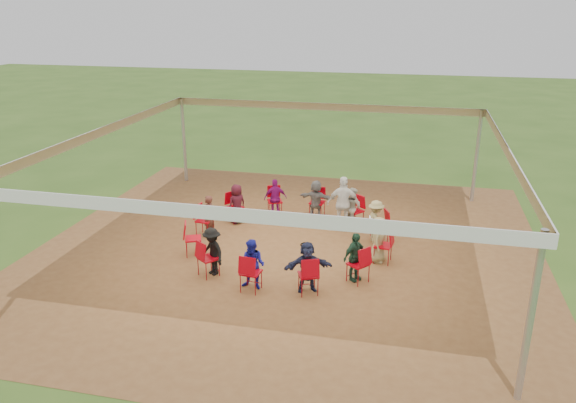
% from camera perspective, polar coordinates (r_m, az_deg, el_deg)
% --- Properties ---
extents(ground, '(80.00, 80.00, 0.00)m').
position_cam_1_polar(ground, '(14.92, 0.10, -4.74)').
color(ground, '#385A1C').
rests_on(ground, ground).
extents(dirt_patch, '(13.00, 13.00, 0.00)m').
position_cam_1_polar(dirt_patch, '(14.91, 0.10, -4.72)').
color(dirt_patch, brown).
rests_on(dirt_patch, ground).
extents(tent, '(10.33, 10.33, 3.00)m').
position_cam_1_polar(tent, '(14.11, 0.10, 4.07)').
color(tent, '#B2B2B7').
rests_on(tent, ground).
extents(chair_0, '(0.57, 0.56, 0.90)m').
position_cam_1_polar(chair_0, '(15.33, 9.30, -2.49)').
color(chair_0, '#B9010F').
rests_on(chair_0, ground).
extents(chair_1, '(0.60, 0.60, 0.90)m').
position_cam_1_polar(chair_1, '(16.33, 6.80, -0.97)').
color(chair_1, '#B9010F').
rests_on(chair_1, ground).
extents(chair_2, '(0.47, 0.49, 0.90)m').
position_cam_1_polar(chair_2, '(16.94, 2.98, -0.10)').
color(chair_2, '#B9010F').
rests_on(chair_2, ground).
extents(chair_3, '(0.56, 0.57, 0.90)m').
position_cam_1_polar(chair_3, '(17.03, -1.35, 0.03)').
color(chair_3, '#B9010F').
rests_on(chair_3, ground).
extents(chair_4, '(0.60, 0.60, 0.90)m').
position_cam_1_polar(chair_4, '(16.59, -5.43, -0.60)').
color(chair_4, '#B9010F').
rests_on(chair_4, ground).
extents(chair_5, '(0.49, 0.47, 0.90)m').
position_cam_1_polar(chair_5, '(15.70, -8.46, -1.91)').
color(chair_5, '#B9010F').
rests_on(chair_5, ground).
extents(chair_6, '(0.57, 0.56, 0.90)m').
position_cam_1_polar(chair_6, '(14.55, -9.61, -3.75)').
color(chair_6, '#B9010F').
rests_on(chair_6, ground).
extents(chair_7, '(0.60, 0.60, 0.90)m').
position_cam_1_polar(chair_7, '(13.41, -8.11, -5.74)').
color(chair_7, '#B9010F').
rests_on(chair_7, ground).
extents(chair_8, '(0.47, 0.49, 0.90)m').
position_cam_1_polar(chair_8, '(12.64, -3.79, -7.22)').
color(chair_8, '#B9010F').
rests_on(chair_8, ground).
extents(chair_9, '(0.56, 0.57, 0.90)m').
position_cam_1_polar(chair_9, '(12.52, 2.08, -7.47)').
color(chair_9, '#B9010F').
rests_on(chair_9, ground).
extents(chair_10, '(0.60, 0.60, 0.90)m').
position_cam_1_polar(chair_10, '(13.10, 7.14, -6.34)').
color(chair_10, '#B9010F').
rests_on(chair_10, ground).
extents(chair_11, '(0.49, 0.47, 0.90)m').
position_cam_1_polar(chair_11, '(14.15, 9.63, -4.44)').
color(chair_11, '#B9010F').
rests_on(chair_11, ground).
extents(person_seated_0, '(0.64, 0.85, 1.17)m').
position_cam_1_polar(person_seated_0, '(15.24, 8.90, -2.03)').
color(person_seated_0, tan).
rests_on(person_seated_0, ground).
extents(person_seated_1, '(0.65, 0.61, 1.17)m').
position_cam_1_polar(person_seated_1, '(16.20, 6.52, -0.59)').
color(person_seated_1, '#BAB9A6').
rests_on(person_seated_1, ground).
extents(person_seated_2, '(1.13, 0.54, 1.17)m').
position_cam_1_polar(person_seated_2, '(16.78, 2.87, 0.23)').
color(person_seated_2, slate).
rests_on(person_seated_2, ground).
extents(person_seated_3, '(0.77, 0.59, 1.17)m').
position_cam_1_polar(person_seated_3, '(16.87, -1.29, 0.35)').
color(person_seated_3, '#840F6A').
rests_on(person_seated_3, ground).
extents(person_seated_4, '(0.60, 0.65, 1.17)m').
position_cam_1_polar(person_seated_4, '(16.45, -5.20, -0.24)').
color(person_seated_4, '#3E0F1B').
rests_on(person_seated_4, ground).
extents(person_seated_5, '(0.33, 0.46, 1.17)m').
position_cam_1_polar(person_seated_5, '(15.59, -8.10, -1.48)').
color(person_seated_5, '#522820').
rests_on(person_seated_5, ground).
extents(person_seated_6, '(0.83, 0.76, 1.17)m').
position_cam_1_polar(person_seated_6, '(13.41, -7.70, -5.05)').
color(person_seated_6, black).
rests_on(person_seated_6, ground).
extents(person_seated_7, '(0.61, 0.40, 1.17)m').
position_cam_1_polar(person_seated_7, '(12.68, -3.59, -6.41)').
color(person_seated_7, '#191E9A').
rests_on(person_seated_7, ground).
extents(person_seated_8, '(1.16, 0.80, 1.17)m').
position_cam_1_polar(person_seated_8, '(12.56, 1.98, -6.64)').
color(person_seated_8, '#1D2240').
rests_on(person_seated_8, ground).
extents(person_seated_9, '(0.70, 0.76, 1.17)m').
position_cam_1_polar(person_seated_9, '(13.11, 6.79, -5.61)').
color(person_seated_9, '#204733').
rests_on(person_seated_9, ground).
extents(person_seated_10, '(0.39, 0.61, 1.17)m').
position_cam_1_polar(person_seated_10, '(14.11, 9.18, -3.84)').
color(person_seated_10, tan).
rests_on(person_seated_10, ground).
extents(standing_person, '(0.97, 0.57, 1.58)m').
position_cam_1_polar(standing_person, '(15.86, 5.66, -0.23)').
color(standing_person, white).
rests_on(standing_person, ground).
extents(cable_coil, '(0.37, 0.37, 0.03)m').
position_cam_1_polar(cable_coil, '(15.05, 1.89, -4.45)').
color(cable_coil, black).
rests_on(cable_coil, ground).
extents(laptop, '(0.38, 0.42, 0.24)m').
position_cam_1_polar(laptop, '(15.20, 8.33, -2.16)').
color(laptop, '#B7B7BC').
rests_on(laptop, ground).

